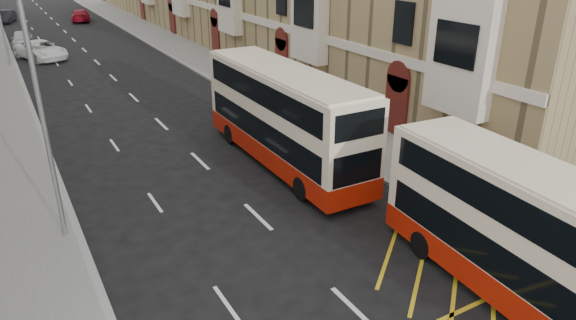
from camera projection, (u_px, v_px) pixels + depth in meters
pavement_right at (234, 75)px, 38.59m from camera, size 4.00×120.00×0.15m
pavement_left at (3, 105)px, 31.52m from camera, size 3.00×120.00×0.15m
kerb_right at (209, 78)px, 37.68m from camera, size 0.25×120.00×0.15m
kerb_left at (30, 102)px, 32.21m from camera, size 0.25×120.00×0.15m
road_markings at (86, 52)px, 46.93m from camera, size 10.00×110.00×0.01m
guard_railing at (469, 204)px, 18.15m from camera, size 0.06×6.56×1.01m
street_lamp_near at (42, 109)px, 15.89m from camera, size 0.93×0.18×8.00m
double_decker_front at (538, 244)px, 13.57m from camera, size 3.07×10.22×4.02m
double_decker_rear at (284, 117)px, 22.69m from camera, size 2.62×11.03×4.39m
pedestrian_far at (522, 219)px, 16.99m from camera, size 0.99×0.82×1.58m
white_van at (41, 50)px, 43.70m from camera, size 4.35×6.20×1.57m
car_silver at (22, 39)px, 48.74m from camera, size 2.33×4.61×1.51m
car_dark at (6, 17)px, 63.03m from camera, size 2.63×4.69×1.46m
car_red at (81, 15)px, 63.97m from camera, size 2.97×5.42×1.49m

